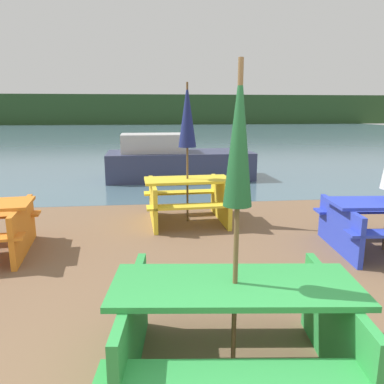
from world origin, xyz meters
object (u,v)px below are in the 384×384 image
at_px(umbrella_darkgreen, 239,141).
at_px(umbrella_navy, 187,116).
at_px(boat, 176,161).
at_px(picnic_table_green, 234,320).
at_px(picnic_table_yellow, 187,197).

distance_m(umbrella_darkgreen, umbrella_navy, 4.06).
xyz_separation_m(umbrella_darkgreen, umbrella_navy, (0.06, 4.06, 0.10)).
xyz_separation_m(umbrella_darkgreen, boat, (0.14, 8.43, -1.28)).
height_order(umbrella_navy, boat, umbrella_navy).
bearing_deg(picnic_table_green, umbrella_darkgreen, 0.00).
relative_size(picnic_table_green, boat, 0.46).
distance_m(picnic_table_green, picnic_table_yellow, 4.06).
height_order(picnic_table_green, picnic_table_yellow, picnic_table_yellow).
height_order(umbrella_darkgreen, boat, umbrella_darkgreen).
bearing_deg(boat, umbrella_darkgreen, -92.49).
xyz_separation_m(picnic_table_green, umbrella_darkgreen, (0.00, 0.00, 1.33)).
xyz_separation_m(picnic_table_green, boat, (0.14, 8.43, 0.05)).
relative_size(picnic_table_green, umbrella_darkgreen, 0.84).
relative_size(picnic_table_yellow, umbrella_navy, 0.64).
height_order(picnic_table_green, umbrella_navy, umbrella_navy).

